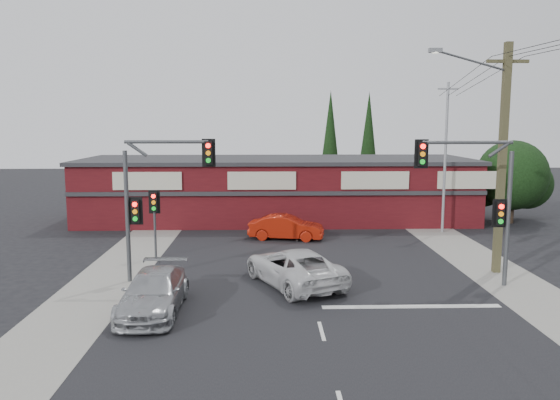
{
  "coord_description": "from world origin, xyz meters",
  "views": [
    {
      "loc": [
        -1.78,
        -20.39,
        6.61
      ],
      "look_at": [
        -1.15,
        3.0,
        3.3
      ],
      "focal_mm": 35.0,
      "sensor_mm": 36.0,
      "label": 1
    }
  ],
  "objects_px": {
    "silver_suv": "(154,292)",
    "red_sedan": "(286,227)",
    "white_suv": "(294,267)",
    "shop_building": "(277,188)",
    "utility_pole": "(500,151)"
  },
  "relations": [
    {
      "from": "silver_suv",
      "to": "red_sedan",
      "type": "relative_size",
      "value": 1.16
    },
    {
      "from": "utility_pole",
      "to": "silver_suv",
      "type": "bearing_deg",
      "value": -161.34
    },
    {
      "from": "red_sedan",
      "to": "white_suv",
      "type": "bearing_deg",
      "value": -169.94
    },
    {
      "from": "silver_suv",
      "to": "utility_pole",
      "type": "relative_size",
      "value": 0.49
    },
    {
      "from": "silver_suv",
      "to": "utility_pole",
      "type": "bearing_deg",
      "value": 18.92
    },
    {
      "from": "white_suv",
      "to": "utility_pole",
      "type": "height_order",
      "value": "utility_pole"
    },
    {
      "from": "silver_suv",
      "to": "white_suv",
      "type": "bearing_deg",
      "value": 31.84
    },
    {
      "from": "shop_building",
      "to": "utility_pole",
      "type": "height_order",
      "value": "utility_pole"
    },
    {
      "from": "red_sedan",
      "to": "shop_building",
      "type": "bearing_deg",
      "value": 13.63
    },
    {
      "from": "shop_building",
      "to": "utility_pole",
      "type": "relative_size",
      "value": 2.73
    },
    {
      "from": "white_suv",
      "to": "utility_pole",
      "type": "relative_size",
      "value": 0.54
    },
    {
      "from": "shop_building",
      "to": "silver_suv",
      "type": "bearing_deg",
      "value": -104.13
    },
    {
      "from": "silver_suv",
      "to": "red_sedan",
      "type": "distance_m",
      "value": 13.06
    },
    {
      "from": "white_suv",
      "to": "utility_pole",
      "type": "distance_m",
      "value": 10.25
    },
    {
      "from": "white_suv",
      "to": "shop_building",
      "type": "height_order",
      "value": "shop_building"
    }
  ]
}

